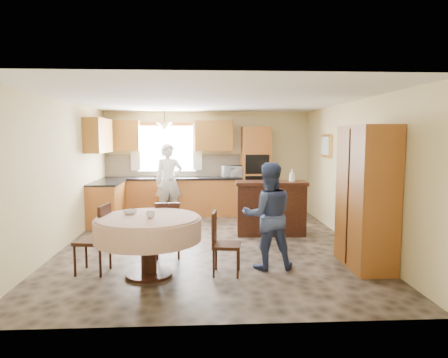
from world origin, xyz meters
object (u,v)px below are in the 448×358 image
sideboard (271,210)px  person_dining (268,216)px  dining_table (148,230)px  chair_right (221,240)px  person_sink (169,182)px  chair_left (98,235)px  cupboard (366,197)px  chair_back (168,227)px  oven_tower (256,171)px

sideboard → person_dining: 2.03m
dining_table → chair_right: chair_right is taller
person_dining → person_sink: bearing=-66.5°
chair_left → cupboard: bearing=99.5°
person_sink → person_dining: person_sink is taller
dining_table → person_sink: person_sink is taller
dining_table → chair_back: 0.82m
sideboard → person_dining: bearing=-97.8°
sideboard → person_sink: (-2.08, 1.60, 0.38)m
oven_tower → person_dining: size_ratio=1.39×
dining_table → chair_left: (-0.71, 0.16, -0.11)m
oven_tower → person_sink: 2.10m
chair_back → cupboard: bearing=165.1°
chair_back → person_dining: (1.47, -0.54, 0.27)m
oven_tower → person_dining: oven_tower is taller
dining_table → person_dining: bearing=8.4°
sideboard → person_dining: person_dining is taller
oven_tower → chair_left: bearing=-124.0°
dining_table → oven_tower: bearing=64.4°
sideboard → person_sink: bearing=145.6°
cupboard → chair_left: (-3.80, -0.08, -0.49)m
chair_right → person_sink: size_ratio=0.50×
person_sink → person_dining: (1.70, -3.57, -0.10)m
sideboard → chair_left: sideboard is taller
oven_tower → dining_table: 4.69m
person_sink → person_dining: bearing=-79.9°
dining_table → person_sink: 3.83m
dining_table → chair_right: 1.00m
oven_tower → person_sink: oven_tower is taller
cupboard → dining_table: size_ratio=1.43×
chair_right → person_sink: person_sink is taller
chair_right → person_dining: bearing=-63.6°
oven_tower → cupboard: 4.11m
cupboard → chair_back: size_ratio=2.30×
chair_back → chair_right: (0.79, -0.76, -0.01)m
cupboard → chair_back: 2.99m
chair_back → person_sink: bearing=-90.0°
cupboard → person_dining: bearing=179.7°
cupboard → chair_right: 2.18m
oven_tower → sideboard: bearing=-89.1°
chair_back → sideboard: bearing=-146.5°
oven_tower → sideboard: (0.03, -1.99, -0.58)m
oven_tower → chair_back: bearing=-118.0°
chair_left → chair_right: chair_left is taller
chair_left → person_sink: person_sink is taller
cupboard → chair_back: cupboard is taller
cupboard → oven_tower: bearing=105.1°
oven_tower → chair_back: (-1.82, -3.43, -0.57)m
sideboard → chair_back: size_ratio=1.53×
chair_left → chair_right: 1.71m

